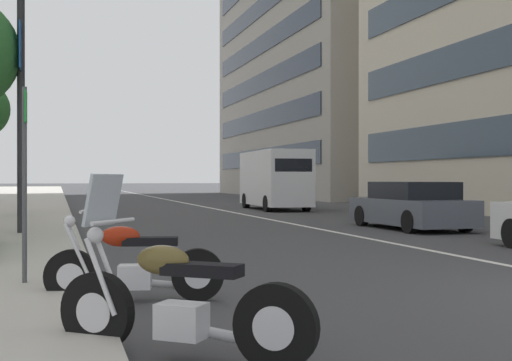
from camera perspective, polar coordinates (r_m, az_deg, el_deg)
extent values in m
cube|color=silver|center=(41.33, -6.45, -1.83)|extent=(110.00, 0.16, 0.01)
cylinder|color=black|center=(5.90, -13.32, -10.76)|extent=(0.50, 0.60, 0.66)
cylinder|color=silver|center=(5.90, -13.32, -10.76)|extent=(0.31, 0.34, 0.33)
cylinder|color=black|center=(5.17, 1.70, -12.30)|extent=(0.50, 0.60, 0.66)
cylinder|color=silver|center=(5.17, 1.70, -12.30)|extent=(0.31, 0.34, 0.33)
cube|color=silver|center=(5.49, -6.33, -11.74)|extent=(0.44, 0.46, 0.28)
cube|color=black|center=(5.34, -4.61, -7.55)|extent=(0.57, 0.64, 0.10)
ellipsoid|color=brown|center=(5.49, -7.91, -6.70)|extent=(0.47, 0.51, 0.24)
cylinder|color=silver|center=(5.74, -13.07, -7.95)|extent=(0.23, 0.28, 0.64)
cylinder|color=silver|center=(5.86, -12.28, -7.79)|extent=(0.23, 0.28, 0.64)
cylinder|color=silver|center=(5.71, -12.01, -3.42)|extent=(0.49, 0.40, 0.04)
sphere|color=silver|center=(5.82, -13.49, -4.54)|extent=(0.14, 0.14, 0.14)
cube|color=#B2BCC6|center=(5.76, -12.84, -1.60)|extent=(0.42, 0.37, 0.44)
cylinder|color=silver|center=(5.52, -2.99, -12.92)|extent=(0.49, 0.60, 0.16)
cylinder|color=black|center=(8.19, -15.42, -7.83)|extent=(0.25, 0.63, 0.62)
cylinder|color=silver|center=(8.19, -15.42, -7.83)|extent=(0.19, 0.33, 0.31)
cylinder|color=black|center=(8.04, -4.96, -7.97)|extent=(0.25, 0.63, 0.62)
cylinder|color=silver|center=(8.04, -4.96, -7.97)|extent=(0.19, 0.33, 0.31)
cube|color=silver|center=(8.08, -10.24, -8.04)|extent=(0.33, 0.43, 0.28)
cube|color=black|center=(8.02, -8.95, -5.12)|extent=(0.35, 0.67, 0.10)
ellipsoid|color=#991E0A|center=(8.05, -11.45, -4.67)|extent=(0.33, 0.50, 0.24)
cylinder|color=silver|center=(8.07, -14.95, -5.76)|extent=(0.11, 0.32, 0.64)
cylinder|color=silver|center=(8.20, -14.77, -5.66)|extent=(0.11, 0.32, 0.64)
cylinder|color=silver|center=(8.09, -14.31, -2.52)|extent=(0.59, 0.16, 0.04)
sphere|color=silver|center=(8.13, -15.56, -3.35)|extent=(0.14, 0.14, 0.14)
cylinder|color=silver|center=(8.21, -8.17, -8.68)|extent=(0.23, 0.69, 0.16)
cube|color=#4C515B|center=(19.84, 12.96, -2.55)|extent=(4.39, 1.86, 0.72)
cube|color=black|center=(19.68, 13.20, -0.82)|extent=(2.40, 1.70, 0.49)
cylinder|color=black|center=(20.74, 8.97, -2.98)|extent=(0.62, 0.22, 0.62)
cylinder|color=black|center=(21.52, 12.98, -2.87)|extent=(0.62, 0.22, 0.62)
cylinder|color=black|center=(18.19, 12.94, -3.42)|extent=(0.62, 0.22, 0.62)
cylinder|color=black|center=(19.07, 17.30, -3.26)|extent=(0.62, 0.22, 0.62)
cube|color=silver|center=(31.26, 1.59, 0.21)|extent=(5.89, 2.17, 2.50)
cube|color=black|center=(28.49, 3.20, 1.31)|extent=(0.10, 1.66, 0.56)
cylinder|color=black|center=(32.96, -0.85, -1.72)|extent=(0.73, 0.28, 0.72)
cylinder|color=black|center=(33.42, 2.11, -1.70)|extent=(0.73, 0.28, 0.72)
cylinder|color=black|center=(29.13, 1.00, -1.97)|extent=(0.73, 0.28, 0.72)
cylinder|color=black|center=(29.65, 4.30, -1.93)|extent=(0.73, 0.28, 0.72)
cylinder|color=#47494C|center=(8.86, -19.05, -0.34)|extent=(0.06, 0.06, 2.44)
cube|color=#1E8C33|center=(8.90, -18.96, 5.93)|extent=(0.32, 0.02, 0.40)
cylinder|color=#232326|center=(17.36, -19.32, 10.90)|extent=(0.18, 0.18, 9.07)
cube|color=#194C99|center=(17.00, -19.38, 10.76)|extent=(0.56, 0.03, 1.10)
cube|color=#194C99|center=(17.69, -19.27, 10.34)|extent=(0.56, 0.03, 1.10)
cube|color=#232D3D|center=(54.66, 0.39, 1.94)|extent=(26.16, 0.08, 1.50)
cube|color=#232D3D|center=(54.84, 0.39, 5.14)|extent=(26.16, 0.08, 1.50)
cube|color=#232D3D|center=(55.19, 0.39, 8.30)|extent=(26.16, 0.08, 1.50)
cube|color=#232D3D|center=(55.71, 0.39, 11.42)|extent=(26.16, 0.08, 1.50)
cube|color=#232D3D|center=(56.39, 0.39, 14.48)|extent=(26.16, 0.08, 1.50)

